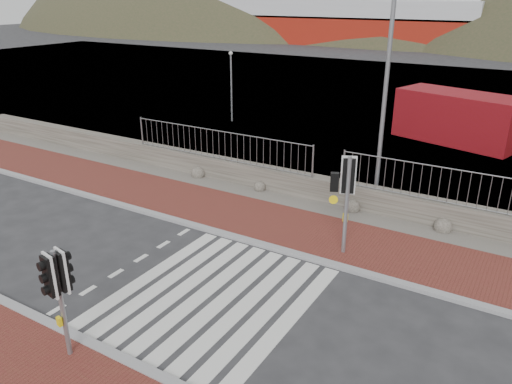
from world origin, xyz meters
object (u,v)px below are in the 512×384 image
Objects in this scene: ferry at (339,5)px; shipping_container at (458,118)px; streetlight at (392,68)px; traffic_signal_near at (58,282)px; traffic_signal_far at (346,185)px.

ferry reaches higher than shipping_container.
streetlight is at bearing -78.04° from shipping_container.
ferry is 65.37m from streetlight.
traffic_signal_near is 0.84× the size of traffic_signal_far.
traffic_signal_far is at bearing 76.53° from traffic_signal_near.
ferry reaches higher than traffic_signal_near.
traffic_signal_far is 0.50× the size of shipping_container.
shipping_container is (0.78, 10.17, -3.67)m from streetlight.
streetlight reaches higher than traffic_signal_far.
traffic_signal_far is at bearing -75.68° from shipping_container.
ferry is 69.48m from traffic_signal_far.
shipping_container is at bearing -115.65° from traffic_signal_far.
ferry is at bearing 119.87° from streetlight.
ferry reaches higher than traffic_signal_far.
streetlight is at bearing -110.05° from traffic_signal_far.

